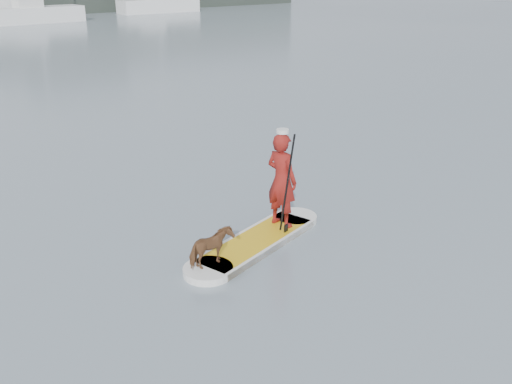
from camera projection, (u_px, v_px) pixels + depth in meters
ground at (273, 267)px, 9.20m from camera, size 140.00×140.00×0.00m
paddleboard at (256, 242)px, 9.90m from camera, size 3.22×1.42×0.12m
paddler at (282, 180)px, 10.11m from camera, size 0.50×0.69×1.73m
white_cap at (283, 131)px, 9.78m from camera, size 0.22×0.22×0.07m
dog at (211, 248)px, 8.90m from camera, size 0.75×0.38×0.62m
paddle at (287, 196)px, 9.90m from camera, size 0.11×0.30×2.00m
sailboat_e at (37, 13)px, 47.11m from camera, size 7.36×2.68×10.54m
sailboat_f at (158, 4)px, 56.96m from camera, size 8.20×2.72×12.14m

